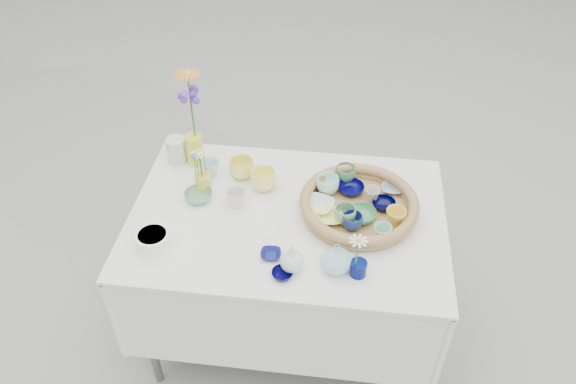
# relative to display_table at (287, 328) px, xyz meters

# --- Properties ---
(ground) EXTENTS (80.00, 80.00, 0.00)m
(ground) POSITION_rel_display_table_xyz_m (0.00, 0.00, 0.00)
(ground) COLOR gray
(display_table) EXTENTS (1.26, 0.86, 0.77)m
(display_table) POSITION_rel_display_table_xyz_m (0.00, 0.00, 0.00)
(display_table) COLOR white
(display_table) RESTS_ON ground
(wicker_tray) EXTENTS (0.47, 0.47, 0.08)m
(wicker_tray) POSITION_rel_display_table_xyz_m (0.28, 0.05, 0.80)
(wicker_tray) COLOR brown
(wicker_tray) RESTS_ON display_table
(tray_ceramic_0) EXTENTS (0.12, 0.12, 0.03)m
(tray_ceramic_0) POSITION_rel_display_table_xyz_m (0.25, 0.15, 0.80)
(tray_ceramic_0) COLOR #04023F
(tray_ceramic_0) RESTS_ON wicker_tray
(tray_ceramic_1) EXTENTS (0.11, 0.11, 0.03)m
(tray_ceramic_1) POSITION_rel_display_table_xyz_m (0.38, 0.07, 0.80)
(tray_ceramic_1) COLOR black
(tray_ceramic_1) RESTS_ON wicker_tray
(tray_ceramic_2) EXTENTS (0.08, 0.08, 0.07)m
(tray_ceramic_2) POSITION_rel_display_table_xyz_m (0.42, -0.02, 0.82)
(tray_ceramic_2) COLOR yellow
(tray_ceramic_2) RESTS_ON wicker_tray
(tray_ceramic_3) EXTENTS (0.12, 0.12, 0.04)m
(tray_ceramic_3) POSITION_rel_display_table_xyz_m (0.29, -0.00, 0.80)
(tray_ceramic_3) COLOR #3B8A51
(tray_ceramic_3) RESTS_ON wicker_tray
(tray_ceramic_4) EXTENTS (0.11, 0.11, 0.07)m
(tray_ceramic_4) POSITION_rel_display_table_xyz_m (0.23, -0.03, 0.82)
(tray_ceramic_4) COLOR #73B87C
(tray_ceramic_4) RESTS_ON wicker_tray
(tray_ceramic_5) EXTENTS (0.15, 0.15, 0.03)m
(tray_ceramic_5) POSITION_rel_display_table_xyz_m (0.12, 0.04, 0.80)
(tray_ceramic_5) COLOR silver
(tray_ceramic_5) RESTS_ON wicker_tray
(tray_ceramic_6) EXTENTS (0.12, 0.12, 0.07)m
(tray_ceramic_6) POSITION_rel_display_table_xyz_m (0.15, 0.14, 0.82)
(tray_ceramic_6) COLOR #BBF3E0
(tray_ceramic_6) RESTS_ON wicker_tray
(tray_ceramic_7) EXTENTS (0.08, 0.08, 0.06)m
(tray_ceramic_7) POSITION_rel_display_table_xyz_m (0.33, 0.11, 0.81)
(tray_ceramic_7) COLOR beige
(tray_ceramic_7) RESTS_ON wicker_tray
(tray_ceramic_8) EXTENTS (0.09, 0.09, 0.02)m
(tray_ceramic_8) POSITION_rel_display_table_xyz_m (0.41, 0.18, 0.79)
(tray_ceramic_8) COLOR #7FAFE0
(tray_ceramic_8) RESTS_ON wicker_tray
(tray_ceramic_9) EXTENTS (0.09, 0.09, 0.06)m
(tray_ceramic_9) POSITION_rel_display_table_xyz_m (0.26, -0.06, 0.81)
(tray_ceramic_9) COLOR navy
(tray_ceramic_9) RESTS_ON wicker_tray
(tray_ceramic_10) EXTENTS (0.12, 0.12, 0.03)m
(tray_ceramic_10) POSITION_rel_display_table_xyz_m (0.16, -0.02, 0.80)
(tray_ceramic_10) COLOR #FFF678
(tray_ceramic_10) RESTS_ON wicker_tray
(tray_ceramic_11) EXTENTS (0.07, 0.07, 0.07)m
(tray_ceramic_11) POSITION_rel_display_table_xyz_m (0.37, -0.11, 0.82)
(tray_ceramic_11) COLOR #8CDCB9
(tray_ceramic_11) RESTS_ON wicker_tray
(tray_ceramic_12) EXTENTS (0.09, 0.09, 0.07)m
(tray_ceramic_12) POSITION_rel_display_table_xyz_m (0.22, 0.23, 0.82)
(tray_ceramic_12) COLOR #407F57
(tray_ceramic_12) RESTS_ON wicker_tray
(loose_ceramic_0) EXTENTS (0.12, 0.12, 0.08)m
(loose_ceramic_0) POSITION_rel_display_table_xyz_m (-0.23, 0.22, 0.81)
(loose_ceramic_0) COLOR #FFE85B
(loose_ceramic_0) RESTS_ON display_table
(loose_ceramic_1) EXTENTS (0.14, 0.14, 0.09)m
(loose_ceramic_1) POSITION_rel_display_table_xyz_m (-0.12, 0.15, 0.81)
(loose_ceramic_1) COLOR #FEFF6F
(loose_ceramic_1) RESTS_ON display_table
(loose_ceramic_2) EXTENTS (0.13, 0.13, 0.04)m
(loose_ceramic_2) POSITION_rel_display_table_xyz_m (-0.37, 0.05, 0.78)
(loose_ceramic_2) COLOR #59A06F
(loose_ceramic_2) RESTS_ON display_table
(loose_ceramic_3) EXTENTS (0.10, 0.10, 0.08)m
(loose_ceramic_3) POSITION_rel_display_table_xyz_m (-0.21, 0.03, 0.80)
(loose_ceramic_3) COLOR silver
(loose_ceramic_3) RESTS_ON display_table
(loose_ceramic_4) EXTENTS (0.08, 0.08, 0.02)m
(loose_ceramic_4) POSITION_rel_display_table_xyz_m (-0.03, -0.23, 0.77)
(loose_ceramic_4) COLOR navy
(loose_ceramic_4) RESTS_ON display_table
(loose_ceramic_5) EXTENTS (0.10, 0.10, 0.07)m
(loose_ceramic_5) POSITION_rel_display_table_xyz_m (-0.36, 0.21, 0.80)
(loose_ceramic_5) COLOR silver
(loose_ceramic_5) RESTS_ON display_table
(loose_ceramic_6) EXTENTS (0.10, 0.10, 0.02)m
(loose_ceramic_6) POSITION_rel_display_table_xyz_m (0.02, -0.32, 0.78)
(loose_ceramic_6) COLOR #05043A
(loose_ceramic_6) RESTS_ON display_table
(fluted_bowl) EXTENTS (0.14, 0.14, 0.07)m
(fluted_bowl) POSITION_rel_display_table_xyz_m (-0.48, -0.23, 0.80)
(fluted_bowl) COLOR white
(fluted_bowl) RESTS_ON display_table
(bud_vase_paleblue) EXTENTS (0.10, 0.10, 0.13)m
(bud_vase_paleblue) POSITION_rel_display_table_xyz_m (0.05, -0.28, 0.83)
(bud_vase_paleblue) COLOR silver
(bud_vase_paleblue) RESTS_ON display_table
(bud_vase_seafoam) EXTENTS (0.12, 0.12, 0.12)m
(bud_vase_seafoam) POSITION_rel_display_table_xyz_m (0.21, -0.26, 0.82)
(bud_vase_seafoam) COLOR #99D6CD
(bud_vase_seafoam) RESTS_ON display_table
(bud_vase_cobalt) EXTENTS (0.07, 0.07, 0.06)m
(bud_vase_cobalt) POSITION_rel_display_table_xyz_m (0.29, -0.27, 0.80)
(bud_vase_cobalt) COLOR #000A51
(bud_vase_cobalt) RESTS_ON display_table
(single_daisy) EXTENTS (0.10, 0.10, 0.14)m
(single_daisy) POSITION_rel_display_table_xyz_m (0.28, -0.28, 0.88)
(single_daisy) COLOR white
(single_daisy) RESTS_ON bud_vase_cobalt
(tall_vase_yellow) EXTENTS (0.10, 0.10, 0.14)m
(tall_vase_yellow) POSITION_rel_display_table_xyz_m (-0.45, 0.29, 0.84)
(tall_vase_yellow) COLOR yellow
(tall_vase_yellow) RESTS_ON display_table
(gerbera) EXTENTS (0.12, 0.12, 0.31)m
(gerbera) POSITION_rel_display_table_xyz_m (-0.44, 0.30, 1.05)
(gerbera) COLOR orange
(gerbera) RESTS_ON tall_vase_yellow
(hydrangea) EXTENTS (0.08, 0.08, 0.27)m
(hydrangea) POSITION_rel_display_table_xyz_m (-0.44, 0.30, 1.00)
(hydrangea) COLOR #5B2FA4
(hydrangea) RESTS_ON tall_vase_yellow
(white_pitcher) EXTENTS (0.14, 0.12, 0.12)m
(white_pitcher) POSITION_rel_display_table_xyz_m (-0.53, 0.29, 0.82)
(white_pitcher) COLOR silver
(white_pitcher) RESTS_ON display_table
(daisy_cup) EXTENTS (0.07, 0.07, 0.07)m
(daisy_cup) POSITION_rel_display_table_xyz_m (-0.37, 0.12, 0.80)
(daisy_cup) COLOR yellow
(daisy_cup) RESTS_ON display_table
(daisy_posy) EXTENTS (0.10, 0.10, 0.14)m
(daisy_posy) POSITION_rel_display_table_xyz_m (-0.37, 0.11, 0.91)
(daisy_posy) COLOR white
(daisy_posy) RESTS_ON daisy_cup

